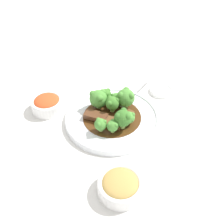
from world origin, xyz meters
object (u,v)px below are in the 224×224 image
broccoli_floret_0 (98,98)px  broccoli_floret_4 (123,118)px  side_bowl_kimchi (47,104)px  broccoli_floret_5 (101,124)px  broccoli_floret_7 (113,126)px  broccoli_floret_3 (116,98)px  side_bowl_appetizer (120,185)px  beef_strip_2 (96,116)px  broccoli_floret_2 (112,103)px  broccoli_floret_1 (126,97)px  sauce_dish (161,91)px  serving_spoon (128,99)px  broccoli_floret_6 (106,94)px  beef_strip_0 (110,122)px  beef_strip_1 (124,116)px  broccoli_floret_8 (129,117)px  main_plate (112,118)px

broccoli_floret_0 → broccoli_floret_4: bearing=-96.9°
broccoli_floret_0 → side_bowl_kimchi: (-0.11, 0.12, -0.03)m
broccoli_floret_5 → broccoli_floret_7: 0.03m
broccoli_floret_3 → side_bowl_appetizer: bearing=-134.0°
beef_strip_2 → side_bowl_kimchi: side_bowl_kimchi is taller
broccoli_floret_7 → broccoli_floret_2: bearing=45.5°
broccoli_floret_1 → sauce_dish: size_ratio=0.81×
serving_spoon → side_bowl_kimchi: bearing=140.3°
broccoli_floret_6 → serving_spoon: bearing=-37.3°
beef_strip_0 → broccoli_floret_0: broccoli_floret_0 is taller
broccoli_floret_2 → broccoli_floret_5: 0.09m
beef_strip_1 → broccoli_floret_5: (-0.09, 0.01, 0.02)m
beef_strip_0 → sauce_dish: (0.25, -0.00, -0.02)m
broccoli_floret_2 → broccoli_floret_6: broccoli_floret_2 is taller
broccoli_floret_2 → beef_strip_0: bearing=-140.9°
broccoli_floret_0 → broccoli_floret_5: (-0.07, -0.08, -0.01)m
broccoli_floret_7 → beef_strip_1: bearing=16.5°
beef_strip_0 → sauce_dish: 0.25m
broccoli_floret_1 → side_bowl_kimchi: (-0.17, 0.18, -0.03)m
broccoli_floret_3 → broccoli_floret_5: 0.13m
broccoli_floret_0 → serving_spoon: broccoli_floret_0 is taller
broccoli_floret_1 → broccoli_floret_2: size_ratio=1.25×
broccoli_floret_0 → broccoli_floret_3: broccoli_floret_0 is taller
broccoli_floret_3 → broccoli_floret_8: size_ratio=1.02×
broccoli_floret_2 → broccoli_floret_4: broccoli_floret_4 is taller
broccoli_floret_4 → beef_strip_0: bearing=107.5°
broccoli_floret_0 → sauce_dish: (0.22, -0.08, -0.05)m
main_plate → side_bowl_appetizer: (-0.16, -0.19, 0.01)m
broccoli_floret_5 → serving_spoon: bearing=13.7°
broccoli_floret_2 → sauce_dish: broccoli_floret_2 is taller
broccoli_floret_1 → broccoli_floret_4: size_ratio=1.08×
main_plate → side_bowl_appetizer: 0.25m
sauce_dish → side_bowl_kimchi: bearing=148.8°
main_plate → broccoli_floret_3: (0.05, 0.03, 0.03)m
broccoli_floret_5 → sauce_dish: size_ratio=0.52×
broccoli_floret_1 → broccoli_floret_4: bearing=-142.6°
broccoli_floret_8 → side_bowl_kimchi: broccoli_floret_8 is taller
beef_strip_2 → broccoli_floret_4: bearing=-72.0°
broccoli_floret_0 → main_plate: bearing=-90.2°
beef_strip_1 → broccoli_floret_5: bearing=176.0°
broccoli_floret_8 → broccoli_floret_1: bearing=50.0°
beef_strip_1 → broccoli_floret_1: 0.06m
beef_strip_1 → broccoli_floret_5: broccoli_floret_5 is taller
beef_strip_0 → broccoli_floret_6: bearing=54.2°
serving_spoon → beef_strip_0: bearing=-162.9°
serving_spoon → side_bowl_kimchi: 0.26m
broccoli_floret_1 → broccoli_floret_6: bearing=114.0°
broccoli_floret_4 → side_bowl_kimchi: broccoli_floret_4 is taller
main_plate → broccoli_floret_4: size_ratio=4.78×
side_bowl_kimchi → broccoli_floret_8: bearing=-63.0°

